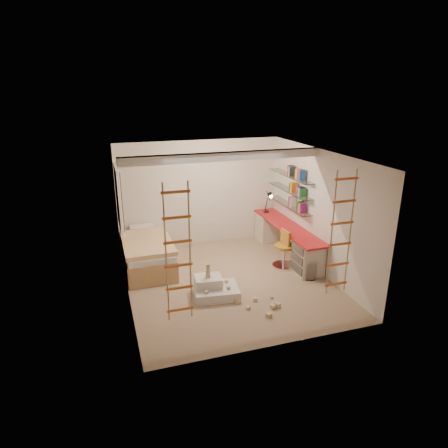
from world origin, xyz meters
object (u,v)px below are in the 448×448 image
object	(u,v)px
desk	(287,239)
play_platform	(214,289)
swivel_chair	(284,254)
bed	(147,253)

from	to	relation	value
desk	play_platform	xyz separation A→B (m)	(-2.16, -1.33, -0.26)
desk	swivel_chair	xyz separation A→B (m)	(-0.33, -0.57, -0.09)
bed	play_platform	world-z (taller)	bed
swivel_chair	play_platform	distance (m)	1.99
bed	swivel_chair	world-z (taller)	swivel_chair
desk	bed	size ratio (longest dim) A/B	1.40
bed	swivel_chair	xyz separation A→B (m)	(2.87, -0.93, -0.02)
desk	swivel_chair	bearing A→B (deg)	-120.11
desk	play_platform	world-z (taller)	desk
bed	play_platform	bearing A→B (deg)	-58.59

